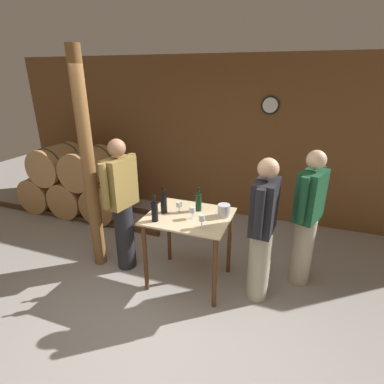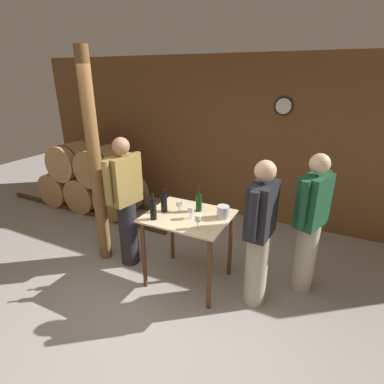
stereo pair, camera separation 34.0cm
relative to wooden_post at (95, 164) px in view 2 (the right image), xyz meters
The scene contains 15 objects.
ground_plane 1.98m from the wooden_post, 32.69° to the right, with size 14.00×14.00×0.00m, color #9E9993.
back_wall 2.47m from the wooden_post, 60.34° to the left, with size 8.40×0.08×2.70m.
barrel_rack 2.00m from the wooden_post, 138.09° to the left, with size 3.61×0.80×1.23m.
tasting_table 1.42m from the wooden_post, ahead, with size 0.95×0.78×0.89m.
wooden_post is the anchor object (origin of this frame).
wine_bottle_far_left 1.05m from the wooden_post, 11.89° to the right, with size 0.07×0.07×0.31m.
wine_bottle_left 1.03m from the wooden_post, ahead, with size 0.07×0.07×0.30m.
wine_bottle_center 1.39m from the wooden_post, ahead, with size 0.07×0.07×0.29m.
wine_glass_near_left 1.19m from the wooden_post, ahead, with size 0.07×0.07×0.13m.
wine_glass_near_center 1.38m from the wooden_post, ahead, with size 0.07×0.07×0.14m.
wine_glass_near_right 1.55m from the wooden_post, ahead, with size 0.06×0.06×0.15m.
ice_bucket 1.70m from the wooden_post, ahead, with size 0.14×0.14×0.14m.
person_host 0.59m from the wooden_post, ahead, with size 0.29×0.58×1.71m.
person_visitor_with_scarf 2.16m from the wooden_post, ahead, with size 0.25×0.59×1.65m.
person_visitor_bearded 2.64m from the wooden_post, 11.04° to the left, with size 0.34×0.56×1.66m.
Camera 2 is at (1.45, -1.91, 2.40)m, focal length 28.00 mm.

